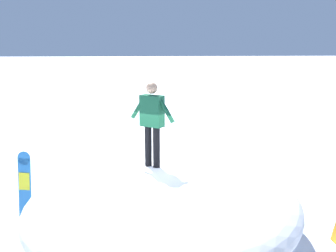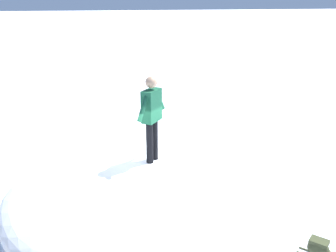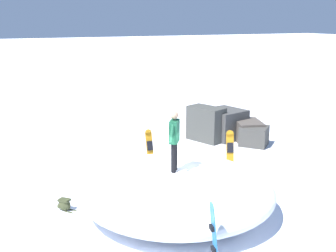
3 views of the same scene
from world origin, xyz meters
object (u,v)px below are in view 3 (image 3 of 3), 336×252
snowboard_primary_upright (150,150)px  snowboard_secondary_upright (214,235)px  snowboarder_standing (174,137)px  snowboard_tertiary_upright (230,152)px  backpack_near (64,205)px

snowboard_primary_upright → snowboard_secondary_upright: size_ratio=0.95×
snowboarder_standing → snowboard_tertiary_upright: bearing=122.7°
snowboard_secondary_upright → backpack_near: 5.09m
snowboard_secondary_upright → backpack_near: (-4.43, -2.41, -0.67)m
snowboarder_standing → snowboard_primary_upright: 4.12m
backpack_near → snowboard_secondary_upright: bearing=28.5°
snowboard_primary_upright → backpack_near: size_ratio=2.82×
snowboard_tertiary_upright → backpack_near: snowboard_tertiary_upright is taller
snowboarder_standing → snowboard_primary_upright: snowboarder_standing is taller
snowboard_tertiary_upright → backpack_near: bearing=-86.5°
snowboard_tertiary_upright → backpack_near: 6.14m
snowboarder_standing → snowboard_primary_upright: bearing=167.1°
snowboarder_standing → snowboard_primary_upright: (-3.71, 0.85, -1.58)m
snowboard_tertiary_upright → backpack_near: size_ratio=2.92×
snowboard_primary_upright → snowboard_tertiary_upright: snowboard_tertiary_upright is taller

